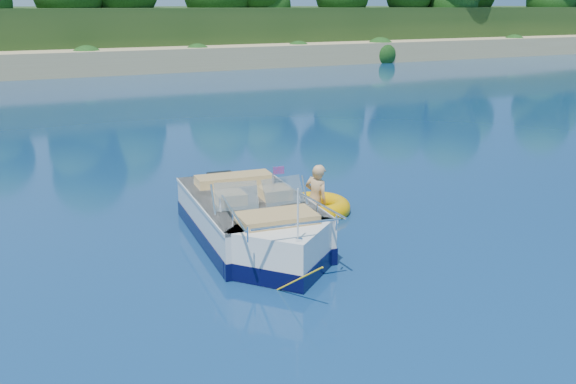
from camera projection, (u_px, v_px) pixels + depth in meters
name	position (u px, v px, depth m)	size (l,w,h in m)	color
ground	(485.00, 300.00, 9.56)	(160.00, 160.00, 0.00)	#0A224B
shoreline	(32.00, 38.00, 64.03)	(170.00, 59.00, 6.00)	tan
motorboat	(255.00, 225.00, 11.72)	(2.31, 5.50, 1.83)	white
tow_tube	(316.00, 207.00, 13.60)	(1.92, 1.92, 0.39)	#E29C00
boy	(314.00, 213.00, 13.52)	(0.56, 0.37, 1.55)	tan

